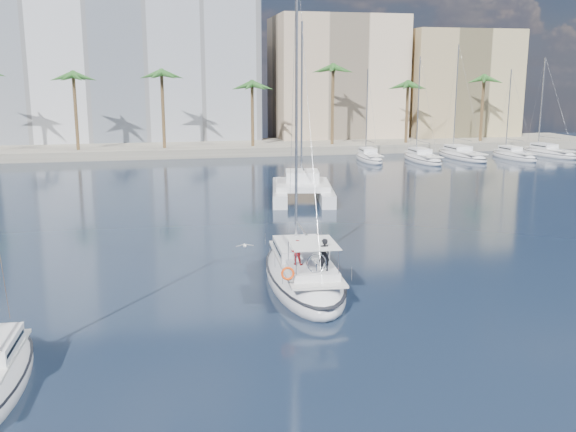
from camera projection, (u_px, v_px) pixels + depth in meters
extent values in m
plane|color=black|center=(302.00, 281.00, 34.21)|extent=(160.00, 160.00, 0.00)
cube|color=gray|center=(206.00, 148.00, 92.40)|extent=(120.00, 14.00, 1.20)
cube|color=silver|center=(118.00, 55.00, 98.59)|extent=(42.00, 16.00, 28.00)
cube|color=beige|center=(336.00, 81.00, 103.47)|extent=(20.00, 14.00, 20.00)
cube|color=tan|center=(456.00, 87.00, 105.83)|extent=(18.00, 12.00, 18.00)
cylinder|color=brown|center=(207.00, 117.00, 87.59)|extent=(0.44, 0.44, 10.50)
sphere|color=#295D22|center=(206.00, 78.00, 86.47)|extent=(3.60, 3.60, 3.60)
cylinder|color=brown|center=(438.00, 114.00, 94.48)|extent=(0.44, 0.44, 10.50)
sphere|color=#295D22|center=(440.00, 78.00, 93.37)|extent=(3.60, 3.60, 3.60)
ellipsoid|color=silver|center=(303.00, 277.00, 33.63)|extent=(4.42, 11.85, 2.42)
ellipsoid|color=black|center=(303.00, 271.00, 33.56)|extent=(4.46, 11.96, 0.18)
cube|color=silver|center=(304.00, 262.00, 33.22)|extent=(3.17, 8.88, 0.12)
cube|color=white|center=(300.00, 248.00, 34.45)|extent=(2.73, 3.95, 0.60)
cube|color=black|center=(300.00, 248.00, 34.44)|extent=(2.72, 3.51, 0.14)
cylinder|color=#B7BABF|center=(296.00, 109.00, 34.19)|extent=(0.15, 0.15, 15.26)
cylinder|color=#B7BABF|center=(303.00, 231.00, 33.22)|extent=(0.40, 4.70, 0.11)
cube|color=white|center=(312.00, 270.00, 31.01)|extent=(2.39, 3.04, 0.36)
cube|color=silver|center=(313.00, 243.00, 30.61)|extent=(2.39, 3.04, 0.04)
torus|color=silver|center=(317.00, 263.00, 29.78)|extent=(0.96, 0.12, 0.96)
torus|color=#FA450D|center=(288.00, 273.00, 29.21)|extent=(0.64, 0.24, 0.64)
imported|color=black|center=(324.00, 255.00, 30.05)|extent=(0.64, 0.49, 1.58)
imported|color=maroon|center=(297.00, 252.00, 31.17)|extent=(0.75, 0.70, 1.24)
cube|color=silver|center=(280.00, 192.00, 57.36)|extent=(3.12, 10.48, 1.10)
cube|color=silver|center=(324.00, 192.00, 57.45)|extent=(3.12, 10.48, 1.10)
cube|color=white|center=(302.00, 185.00, 56.74)|extent=(5.60, 6.50, 0.50)
cube|color=white|center=(302.00, 176.00, 57.10)|extent=(3.40, 3.61, 1.00)
cube|color=black|center=(302.00, 176.00, 57.09)|extent=(3.34, 3.20, 0.18)
cylinder|color=#B7BABF|center=(302.00, 102.00, 57.26)|extent=(0.18, 0.18, 13.91)
ellipsoid|color=silver|center=(245.00, 246.00, 38.06)|extent=(0.22, 0.41, 0.20)
sphere|color=silver|center=(244.00, 245.00, 38.24)|extent=(0.11, 0.11, 0.11)
cube|color=gray|center=(240.00, 245.00, 37.99)|extent=(0.47, 0.17, 0.11)
cube|color=gray|center=(250.00, 245.00, 38.11)|extent=(0.47, 0.17, 0.11)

